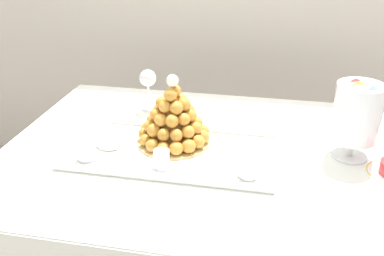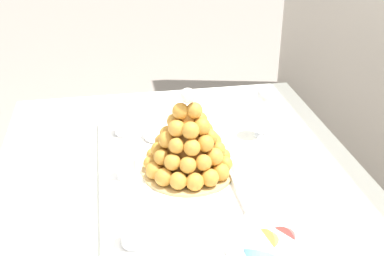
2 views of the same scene
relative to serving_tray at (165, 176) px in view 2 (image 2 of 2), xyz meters
The scene contains 8 objects.
buffet_table 0.17m from the serving_tray, 18.40° to the left, with size 1.41×1.00×0.74m.
serving_tray is the anchor object (origin of this frame).
croquembouche 0.11m from the serving_tray, 97.77° to the left, with size 0.25×0.25×0.24m.
dessert_cup_left 0.27m from the serving_tray, 159.54° to the right, with size 0.06×0.06×0.05m.
dessert_cup_mid_left 0.11m from the serving_tray, 94.44° to the right, with size 0.05×0.05×0.06m.
dessert_cup_centre 0.27m from the serving_tray, 21.50° to the right, with size 0.06×0.06×0.05m.
creme_brulee_ramekin 0.21m from the serving_tray, behind, with size 0.09×0.09×0.02m.
wine_glass 0.39m from the serving_tray, 117.84° to the left, with size 0.07×0.07×0.17m.
Camera 2 is at (0.95, -0.16, 1.47)m, focal length 45.92 mm.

